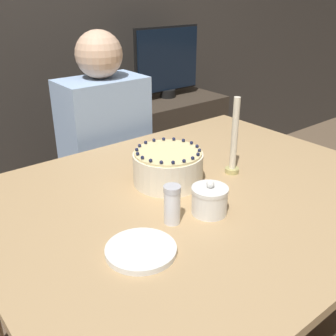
% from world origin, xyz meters
% --- Properties ---
extents(wall_behind, '(8.00, 0.05, 2.60)m').
position_xyz_m(wall_behind, '(0.00, 1.40, 1.30)').
color(wall_behind, '#38332D').
rests_on(wall_behind, ground_plane).
extents(dining_table, '(1.39, 1.11, 0.76)m').
position_xyz_m(dining_table, '(0.00, 0.00, 0.65)').
color(dining_table, tan).
rests_on(dining_table, ground_plane).
extents(cake, '(0.24, 0.24, 0.13)m').
position_xyz_m(cake, '(-0.04, 0.12, 0.81)').
color(cake, '#EFE5CC').
rests_on(cake, dining_table).
extents(sugar_bowl, '(0.11, 0.11, 0.11)m').
position_xyz_m(sugar_bowl, '(-0.07, -0.12, 0.80)').
color(sugar_bowl, white).
rests_on(sugar_bowl, dining_table).
extents(sugar_shaker, '(0.05, 0.05, 0.12)m').
position_xyz_m(sugar_shaker, '(-0.19, -0.09, 0.81)').
color(sugar_shaker, white).
rests_on(sugar_shaker, dining_table).
extents(plate_stack, '(0.18, 0.18, 0.02)m').
position_xyz_m(plate_stack, '(-0.34, -0.15, 0.76)').
color(plate_stack, white).
rests_on(plate_stack, dining_table).
extents(candle, '(0.05, 0.05, 0.28)m').
position_xyz_m(candle, '(0.19, 0.03, 0.87)').
color(candle, tan).
rests_on(candle, dining_table).
extents(person_man_blue_shirt, '(0.40, 0.34, 1.21)m').
position_xyz_m(person_man_blue_shirt, '(0.08, 0.76, 0.53)').
color(person_man_blue_shirt, '#473D33').
rests_on(person_man_blue_shirt, ground_plane).
extents(side_cabinet, '(0.65, 0.48, 0.73)m').
position_xyz_m(side_cabinet, '(0.75, 1.12, 0.36)').
color(side_cabinet, '#382D23').
rests_on(side_cabinet, ground_plane).
extents(tv_monitor, '(0.48, 0.10, 0.43)m').
position_xyz_m(tv_monitor, '(0.75, 1.12, 0.95)').
color(tv_monitor, black).
rests_on(tv_monitor, side_cabinet).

